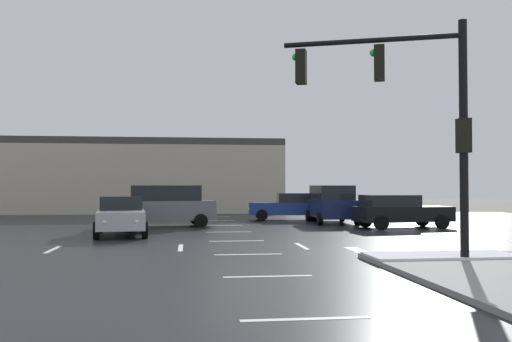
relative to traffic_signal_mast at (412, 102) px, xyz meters
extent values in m
plane|color=slate|center=(-4.14, 4.17, -4.26)|extent=(120.00, 120.00, 0.00)
cube|color=#232326|center=(-4.14, 4.17, -4.25)|extent=(44.00, 44.00, 0.02)
cube|color=white|center=(0.86, 0.17, -4.09)|extent=(4.00, 1.60, 0.06)
cube|color=silver|center=(-4.14, -5.83, -4.24)|extent=(2.00, 0.15, 0.01)
cube|color=silver|center=(-4.14, -1.83, -4.24)|extent=(2.00, 0.15, 0.01)
cube|color=silver|center=(-4.14, 2.17, -4.24)|extent=(2.00, 0.15, 0.01)
cube|color=silver|center=(-4.14, 6.17, -4.24)|extent=(2.00, 0.15, 0.01)
cube|color=silver|center=(-4.14, 10.17, -4.24)|extent=(2.00, 0.15, 0.01)
cube|color=silver|center=(-4.14, 14.17, -4.24)|extent=(2.00, 0.15, 0.01)
cube|color=silver|center=(-4.14, 18.17, -4.24)|extent=(2.00, 0.15, 0.01)
cube|color=silver|center=(-4.14, 22.17, -4.24)|extent=(2.00, 0.15, 0.01)
cube|color=silver|center=(-10.14, 4.17, -4.24)|extent=(0.15, 2.00, 0.01)
cube|color=silver|center=(-6.14, 4.17, -4.24)|extent=(0.15, 2.00, 0.01)
cube|color=silver|center=(-2.14, 4.17, -4.24)|extent=(0.15, 2.00, 0.01)
cube|color=silver|center=(1.86, 4.17, -4.24)|extent=(0.15, 2.00, 0.01)
cube|color=silver|center=(-0.64, 0.17, -4.24)|extent=(0.45, 7.00, 0.01)
cylinder|color=black|center=(1.20, -0.44, -1.01)|extent=(0.22, 0.22, 6.23)
cylinder|color=black|center=(-1.02, 0.38, 1.71)|extent=(4.48, 1.78, 0.14)
cube|color=black|center=(-0.80, 0.30, 1.08)|extent=(0.39, 0.43, 0.95)
sphere|color=#19D833|center=(-0.95, 0.35, 1.37)|extent=(0.20, 0.20, 0.20)
cube|color=black|center=(-2.79, 1.04, 1.08)|extent=(0.39, 0.43, 0.95)
sphere|color=#19D833|center=(-2.94, 1.09, 1.37)|extent=(0.20, 0.20, 0.20)
cube|color=black|center=(1.20, -0.44, -0.92)|extent=(0.28, 0.36, 0.90)
cube|color=#BCB29E|center=(-9.53, 29.92, -1.77)|extent=(21.33, 8.00, 4.98)
cube|color=#3F3D3A|center=(-9.53, 29.92, 0.97)|extent=(21.33, 8.00, 0.50)
cube|color=#B7BABF|center=(-8.60, 9.10, -3.56)|extent=(2.27, 4.67, 0.70)
cube|color=black|center=(-8.67, 9.77, -2.94)|extent=(1.91, 2.64, 0.55)
cylinder|color=black|center=(-7.55, 7.67, -3.91)|extent=(0.29, 0.68, 0.66)
cylinder|color=black|center=(-9.34, 7.48, -3.91)|extent=(0.29, 0.68, 0.66)
cylinder|color=black|center=(-7.87, 10.72, -3.91)|extent=(0.29, 0.68, 0.66)
cylinder|color=black|center=(-9.66, 10.52, -3.91)|extent=(0.29, 0.68, 0.66)
sphere|color=white|center=(-7.80, 6.97, -3.56)|extent=(0.18, 0.18, 0.18)
sphere|color=white|center=(-8.94, 6.85, -3.56)|extent=(0.18, 0.18, 0.18)
cube|color=slate|center=(-7.01, 13.80, -3.44)|extent=(4.97, 2.43, 0.95)
cube|color=black|center=(-7.01, 13.80, -2.59)|extent=(3.52, 2.13, 0.75)
cylinder|color=black|center=(-5.48, 14.94, -3.91)|extent=(0.68, 0.29, 0.66)
cylinder|color=black|center=(-5.28, 13.00, -3.91)|extent=(0.68, 0.29, 0.66)
cylinder|color=black|center=(-8.73, 14.61, -3.91)|extent=(0.68, 0.29, 0.66)
cylinder|color=black|center=(-8.53, 12.67, -3.91)|extent=(0.68, 0.29, 0.66)
sphere|color=white|center=(-4.73, 14.66, -3.44)|extent=(0.18, 0.18, 0.18)
sphere|color=white|center=(-4.61, 13.42, -3.44)|extent=(0.18, 0.18, 0.18)
cube|color=navy|center=(-0.12, 18.17, -3.56)|extent=(4.64, 2.18, 0.70)
cube|color=black|center=(0.56, 18.11, -2.94)|extent=(2.61, 1.86, 0.55)
cylinder|color=black|center=(-1.72, 17.40, -3.91)|extent=(0.68, 0.28, 0.66)
cylinder|color=black|center=(-1.56, 19.20, -3.91)|extent=(0.68, 0.28, 0.66)
cylinder|color=black|center=(1.33, 17.14, -3.91)|extent=(0.68, 0.28, 0.66)
cylinder|color=black|center=(1.48, 18.93, -3.91)|extent=(0.68, 0.28, 0.66)
sphere|color=white|center=(-2.36, 17.78, -3.56)|extent=(0.18, 0.18, 0.18)
sphere|color=white|center=(-2.26, 18.93, -3.56)|extent=(0.18, 0.18, 0.18)
cube|color=#141E47|center=(1.81, 15.36, -3.44)|extent=(2.11, 4.86, 0.95)
cube|color=black|center=(1.81, 15.36, -2.59)|extent=(1.91, 3.42, 0.75)
cylinder|color=black|center=(0.89, 17.03, -3.91)|extent=(0.24, 0.67, 0.66)
cylinder|color=black|center=(2.83, 16.96, -3.91)|extent=(0.24, 0.67, 0.66)
cylinder|color=black|center=(0.78, 13.77, -3.91)|extent=(0.24, 0.67, 0.66)
cylinder|color=black|center=(2.72, 13.70, -3.91)|extent=(0.24, 0.67, 0.66)
sphere|color=white|center=(1.26, 17.73, -3.44)|extent=(0.18, 0.18, 0.18)
sphere|color=white|center=(2.51, 17.69, -3.44)|extent=(0.18, 0.18, 0.18)
cube|color=black|center=(4.24, 11.38, -3.56)|extent=(4.66, 2.25, 0.70)
cube|color=black|center=(3.56, 11.31, -2.94)|extent=(2.63, 1.90, 0.55)
cylinder|color=black|center=(5.67, 12.43, -3.91)|extent=(0.68, 0.29, 0.66)
cylinder|color=black|center=(5.85, 10.64, -3.91)|extent=(0.68, 0.29, 0.66)
cylinder|color=black|center=(2.62, 12.12, -3.91)|extent=(0.68, 0.29, 0.66)
cylinder|color=black|center=(2.81, 10.33, -3.91)|extent=(0.68, 0.29, 0.66)
sphere|color=white|center=(6.37, 12.18, -3.56)|extent=(0.18, 0.18, 0.18)
sphere|color=white|center=(6.48, 11.03, -3.56)|extent=(0.18, 0.18, 0.18)
camera|label=1|loc=(-5.92, -14.17, -2.22)|focal=39.27mm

